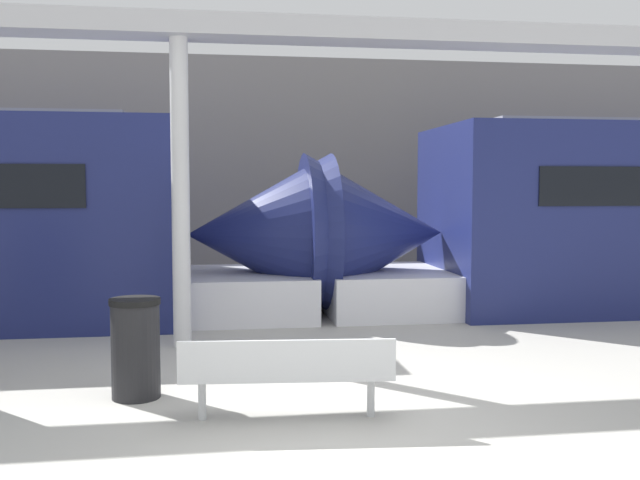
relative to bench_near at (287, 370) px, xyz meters
name	(u,v)px	position (x,y,z in m)	size (l,w,h in m)	color
ground_plane	(348,429)	(0.49, -0.29, -0.46)	(60.00, 60.00, 0.00)	#B2AFA8
station_wall	(264,169)	(0.49, 10.01, 2.04)	(56.00, 0.20, 5.00)	gray
bench_near	(287,370)	(0.00, 0.00, 0.00)	(1.92, 0.60, 0.75)	silver
trash_bin	(136,348)	(-1.40, 0.92, 0.04)	(0.50, 0.50, 0.99)	black
support_column_near	(181,194)	(-1.05, 3.18, 1.53)	(0.23, 0.23, 3.97)	silver
canopy_beam	(178,26)	(-1.05, 3.18, 3.65)	(28.00, 0.60, 0.28)	#B7B7BC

